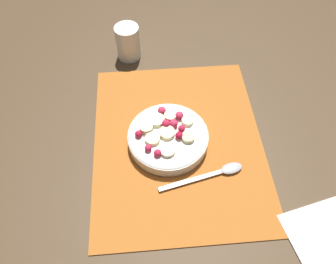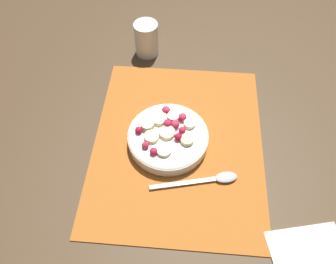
{
  "view_description": "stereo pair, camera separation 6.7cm",
  "coord_description": "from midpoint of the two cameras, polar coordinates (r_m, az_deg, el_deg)",
  "views": [
    {
      "loc": [
        -0.41,
        0.06,
        0.62
      ],
      "look_at": [
        0.0,
        0.02,
        0.04
      ],
      "focal_mm": 35.0,
      "sensor_mm": 36.0,
      "label": 1
    },
    {
      "loc": [
        -0.41,
        -0.01,
        0.62
      ],
      "look_at": [
        0.0,
        0.02,
        0.04
      ],
      "focal_mm": 35.0,
      "sensor_mm": 36.0,
      "label": 2
    }
  ],
  "objects": [
    {
      "name": "ground_plane",
      "position": [
        0.74,
        4.33,
        -2.21
      ],
      "size": [
        3.0,
        3.0,
        0.0
      ],
      "primitive_type": "plane",
      "color": "#4C3823"
    },
    {
      "name": "placemat",
      "position": [
        0.74,
        4.35,
        -2.08
      ],
      "size": [
        0.47,
        0.38,
        0.01
      ],
      "color": "#B26023",
      "rests_on": "ground_plane"
    },
    {
      "name": "fruit_bowl",
      "position": [
        0.72,
        2.61,
        -0.94
      ],
      "size": [
        0.18,
        0.18,
        0.05
      ],
      "color": "silver",
      "rests_on": "placemat"
    },
    {
      "name": "spoon",
      "position": [
        0.7,
        10.33,
        -8.29
      ],
      "size": [
        0.06,
        0.18,
        0.01
      ],
      "rotation": [
        0.0,
        0.0,
        4.94
      ],
      "color": "#B2B2B7",
      "rests_on": "placemat"
    },
    {
      "name": "drinking_glass",
      "position": [
        0.92,
        -1.61,
        15.78
      ],
      "size": [
        0.06,
        0.06,
        0.09
      ],
      "color": "white",
      "rests_on": "ground_plane"
    },
    {
      "name": "napkin",
      "position": [
        0.7,
        26.66,
        -19.96
      ],
      "size": [
        0.16,
        0.17,
        0.01
      ],
      "color": "white",
      "rests_on": "ground_plane"
    }
  ]
}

